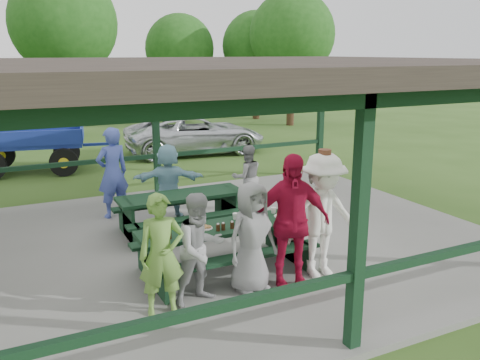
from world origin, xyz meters
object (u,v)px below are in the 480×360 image
contestant_green (162,255)px  farm_trailer (31,148)px  spectator_blue (113,173)px  spectator_lblue (168,181)px  contestant_red (290,222)px  pickup_truck (195,134)px  contestant_white_fedora (322,215)px  picnic_table_far (181,208)px  contestant_grey_mid (252,237)px  contestant_grey_left (200,249)px  picnic_table_near (224,242)px  spectator_grey (247,177)px

contestant_green → farm_trailer: contestant_green is taller
spectator_blue → farm_trailer: 5.72m
spectator_lblue → contestant_red: bearing=116.9°
pickup_truck → farm_trailer: (-5.39, -0.52, 0.04)m
spectator_lblue → pickup_truck: bearing=-97.0°
farm_trailer → contestant_white_fedora: bearing=-60.4°
contestant_green → farm_trailer: (-0.84, 9.96, -0.21)m
picnic_table_far → contestant_green: size_ratio=1.47×
contestant_red → spectator_lblue: (-0.56, 3.82, -0.22)m
pickup_truck → contestant_grey_mid: bearing=168.0°
contestant_grey_mid → contestant_red: contestant_red is taller
contestant_grey_mid → pickup_truck: 10.89m
contestant_grey_left → pickup_truck: 11.13m
contestant_green → pickup_truck: size_ratio=0.34×
contestant_grey_left → contestant_red: contestant_red is taller
picnic_table_near → spectator_lblue: 2.90m
picnic_table_far → pickup_truck: size_ratio=0.50×
contestant_grey_left → contestant_red: (1.33, -0.15, 0.22)m
spectator_lblue → farm_trailer: bearing=-52.1°
contestant_green → pickup_truck: bearing=76.1°
picnic_table_far → contestant_white_fedora: (1.26, -2.81, 0.50)m
contestant_grey_mid → pickup_truck: contestant_grey_mid is taller
picnic_table_near → picnic_table_far: bearing=89.5°
spectator_grey → contestant_green: bearing=56.3°
picnic_table_near → contestant_grey_left: size_ratio=1.73×
pickup_truck → contestant_grey_left: bearing=164.1°
contestant_red → pickup_truck: (2.65, 10.54, -0.43)m
picnic_table_near → spectator_lblue: bearing=88.8°
spectator_lblue → contestant_grey_mid: bearing=108.8°
picnic_table_near → contestant_grey_left: 1.11m
pickup_truck → farm_trailer: size_ratio=1.17×
contestant_white_fedora → spectator_blue: size_ratio=1.05×
contestant_white_fedora → picnic_table_near: bearing=150.6°
farm_trailer → pickup_truck: bearing=16.2°
contestant_white_fedora → farm_trailer: 10.46m
picnic_table_far → pickup_truck: (3.26, 7.60, 0.10)m
contestant_grey_left → contestant_white_fedora: bearing=-11.4°
contestant_green → contestant_grey_left: size_ratio=1.05×
contestant_green → contestant_white_fedora: 2.56m
contestant_red → spectator_lblue: size_ratio=1.27×
spectator_blue → farm_trailer: size_ratio=0.46×
contestant_grey_mid → spectator_blue: size_ratio=0.86×
contestant_green → contestant_white_fedora: bearing=11.1°
picnic_table_near → contestant_grey_left: (-0.71, -0.79, 0.30)m
contestant_red → pickup_truck: bearing=91.0°
contestant_green → spectator_lblue: (1.34, 3.76, -0.03)m
picnic_table_near → spectator_blue: bearing=104.9°
spectator_grey → pickup_truck: (1.46, 6.84, -0.14)m
contestant_grey_mid → spectator_lblue: contestant_grey_mid is taller
picnic_table_far → farm_trailer: 7.40m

